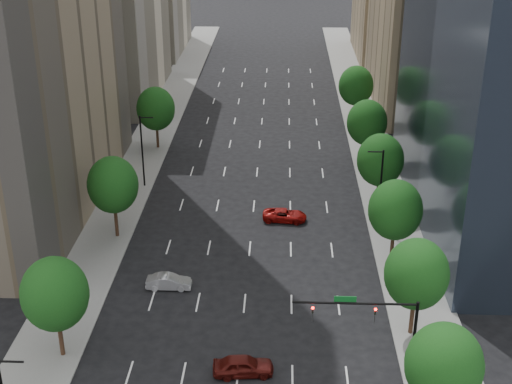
# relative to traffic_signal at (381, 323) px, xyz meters

# --- Properties ---
(sidewalk_left) EXTENTS (6.00, 200.00, 0.15)m
(sidewalk_left) POSITION_rel_traffic_signal_xyz_m (-26.03, 30.00, -5.10)
(sidewalk_left) COLOR slate
(sidewalk_left) RESTS_ON ground
(sidewalk_right) EXTENTS (6.00, 200.00, 0.15)m
(sidewalk_right) POSITION_rel_traffic_signal_xyz_m (4.97, 30.00, -5.10)
(sidewalk_right) COLOR slate
(sidewalk_right) RESTS_ON ground
(filler_left) EXTENTS (14.00, 26.00, 18.00)m
(filler_left) POSITION_rel_traffic_signal_xyz_m (-35.53, 106.00, 3.83)
(filler_left) COLOR beige
(filler_left) RESTS_ON ground
(parking_tan_right) EXTENTS (14.00, 30.00, 30.00)m
(parking_tan_right) POSITION_rel_traffic_signal_xyz_m (14.47, 70.00, 9.83)
(parking_tan_right) COLOR #8C7759
(parking_tan_right) RESTS_ON ground
(filler_right) EXTENTS (14.00, 26.00, 16.00)m
(filler_right) POSITION_rel_traffic_signal_xyz_m (14.47, 103.00, 2.83)
(filler_right) COLOR #8C7759
(filler_right) RESTS_ON ground
(tree_right_0) EXTENTS (5.20, 5.20, 8.39)m
(tree_right_0) POSITION_rel_traffic_signal_xyz_m (3.47, -5.00, 0.22)
(tree_right_0) COLOR #382316
(tree_right_0) RESTS_ON ground
(tree_right_1) EXTENTS (5.20, 5.20, 8.75)m
(tree_right_1) POSITION_rel_traffic_signal_xyz_m (3.47, 6.00, 0.58)
(tree_right_1) COLOR #382316
(tree_right_1) RESTS_ON ground
(tree_right_2) EXTENTS (5.20, 5.20, 8.61)m
(tree_right_2) POSITION_rel_traffic_signal_xyz_m (3.47, 18.00, 0.43)
(tree_right_2) COLOR #382316
(tree_right_2) RESTS_ON ground
(tree_right_3) EXTENTS (5.20, 5.20, 8.89)m
(tree_right_3) POSITION_rel_traffic_signal_xyz_m (3.47, 30.00, 0.72)
(tree_right_3) COLOR #382316
(tree_right_3) RESTS_ON ground
(tree_right_4) EXTENTS (5.20, 5.20, 8.46)m
(tree_right_4) POSITION_rel_traffic_signal_xyz_m (3.47, 44.00, 0.29)
(tree_right_4) COLOR #382316
(tree_right_4) RESTS_ON ground
(tree_right_5) EXTENTS (5.20, 5.20, 8.75)m
(tree_right_5) POSITION_rel_traffic_signal_xyz_m (3.47, 60.00, 0.58)
(tree_right_5) COLOR #382316
(tree_right_5) RESTS_ON ground
(tree_left_0) EXTENTS (5.20, 5.20, 8.75)m
(tree_left_0) POSITION_rel_traffic_signal_xyz_m (-24.53, 2.00, 0.58)
(tree_left_0) COLOR #382316
(tree_left_0) RESTS_ON ground
(tree_left_1) EXTENTS (5.20, 5.20, 8.97)m
(tree_left_1) POSITION_rel_traffic_signal_xyz_m (-24.53, 22.00, 0.79)
(tree_left_1) COLOR #382316
(tree_left_1) RESTS_ON ground
(tree_left_2) EXTENTS (5.20, 5.20, 8.68)m
(tree_left_2) POSITION_rel_traffic_signal_xyz_m (-24.53, 48.00, 0.50)
(tree_left_2) COLOR #382316
(tree_left_2) RESTS_ON ground
(streetlight_rn) EXTENTS (1.70, 0.20, 9.00)m
(streetlight_rn) POSITION_rel_traffic_signal_xyz_m (2.91, 25.00, -0.33)
(streetlight_rn) COLOR black
(streetlight_rn) RESTS_ON ground
(streetlight_ln) EXTENTS (1.70, 0.20, 9.00)m
(streetlight_ln) POSITION_rel_traffic_signal_xyz_m (-23.96, 35.00, -0.33)
(streetlight_ln) COLOR black
(streetlight_ln) RESTS_ON ground
(traffic_signal) EXTENTS (9.12, 0.40, 7.38)m
(traffic_signal) POSITION_rel_traffic_signal_xyz_m (0.00, 0.00, 0.00)
(traffic_signal) COLOR black
(traffic_signal) RESTS_ON ground
(car_maroon) EXTENTS (4.80, 2.34, 1.58)m
(car_maroon) POSITION_rel_traffic_signal_xyz_m (-10.11, 0.30, -4.38)
(car_maroon) COLOR #490F0C
(car_maroon) RESTS_ON ground
(car_silver) EXTENTS (4.16, 1.48, 1.37)m
(car_silver) POSITION_rel_traffic_signal_xyz_m (-17.61, 12.23, -4.49)
(car_silver) COLOR #A1A2A7
(car_silver) RESTS_ON ground
(car_red_far) EXTENTS (4.96, 2.58, 1.33)m
(car_red_far) POSITION_rel_traffic_signal_xyz_m (-7.00, 26.44, -4.51)
(car_red_far) COLOR maroon
(car_red_far) RESTS_ON ground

